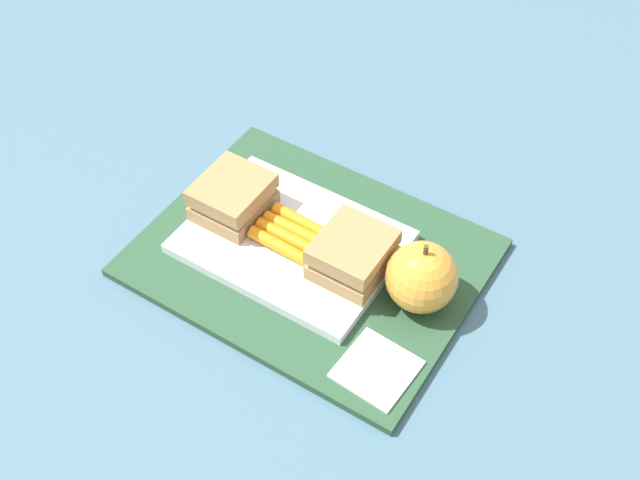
% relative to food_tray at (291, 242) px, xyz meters
% --- Properties ---
extents(ground_plane, '(2.40, 2.40, 0.00)m').
position_rel_food_tray_xyz_m(ground_plane, '(0.03, 0.00, -0.02)').
color(ground_plane, '#42667A').
extents(lunchbag_mat, '(0.36, 0.28, 0.01)m').
position_rel_food_tray_xyz_m(lunchbag_mat, '(0.03, 0.00, -0.01)').
color(lunchbag_mat, '#284C33').
rests_on(lunchbag_mat, ground_plane).
extents(food_tray, '(0.23, 0.17, 0.01)m').
position_rel_food_tray_xyz_m(food_tray, '(0.00, 0.00, 0.00)').
color(food_tray, white).
rests_on(food_tray, lunchbag_mat).
extents(sandwich_half_left, '(0.07, 0.08, 0.04)m').
position_rel_food_tray_xyz_m(sandwich_half_left, '(-0.08, 0.00, 0.03)').
color(sandwich_half_left, '#9E7A4C').
rests_on(sandwich_half_left, food_tray).
extents(sandwich_half_right, '(0.07, 0.08, 0.04)m').
position_rel_food_tray_xyz_m(sandwich_half_right, '(0.08, 0.00, 0.03)').
color(sandwich_half_right, '#9E7A4C').
rests_on(sandwich_half_right, food_tray).
extents(carrot_sticks_bundle, '(0.08, 0.06, 0.02)m').
position_rel_food_tray_xyz_m(carrot_sticks_bundle, '(-0.00, 0.00, 0.01)').
color(carrot_sticks_bundle, orange).
rests_on(carrot_sticks_bundle, food_tray).
extents(apple, '(0.08, 0.08, 0.09)m').
position_rel_food_tray_xyz_m(apple, '(0.15, 0.01, 0.03)').
color(apple, gold).
rests_on(apple, lunchbag_mat).
extents(paper_napkin, '(0.07, 0.07, 0.00)m').
position_rel_food_tray_xyz_m(paper_napkin, '(0.16, -0.09, -0.00)').
color(paper_napkin, white).
rests_on(paper_napkin, lunchbag_mat).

